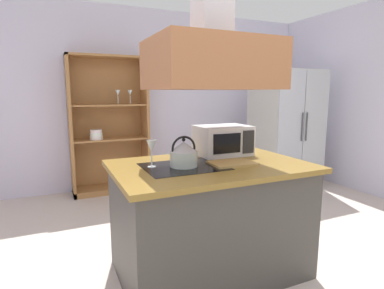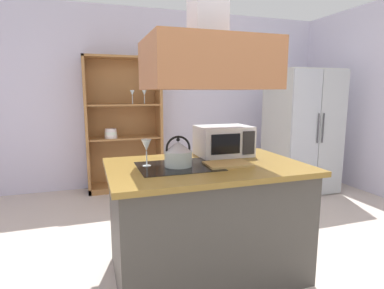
{
  "view_description": "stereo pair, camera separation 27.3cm",
  "coord_description": "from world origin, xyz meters",
  "px_view_note": "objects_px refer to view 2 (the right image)",
  "views": [
    {
      "loc": [
        -1.17,
        -1.84,
        1.45
      ],
      "look_at": [
        -0.06,
        0.62,
        1.0
      ],
      "focal_mm": 29.23,
      "sensor_mm": 36.0,
      "label": 1
    },
    {
      "loc": [
        -0.92,
        -1.94,
        1.45
      ],
      "look_at": [
        -0.06,
        0.62,
        1.0
      ],
      "focal_mm": 29.23,
      "sensor_mm": 36.0,
      "label": 2
    }
  ],
  "objects_px": {
    "dish_cabinet": "(124,132)",
    "wine_glass_on_counter": "(146,146)",
    "kettle": "(178,154)",
    "microwave": "(223,141)",
    "refrigerator": "(302,131)",
    "cutting_board": "(228,164)"
  },
  "relations": [
    {
      "from": "microwave",
      "to": "wine_glass_on_counter",
      "type": "height_order",
      "value": "microwave"
    },
    {
      "from": "wine_glass_on_counter",
      "to": "cutting_board",
      "type": "bearing_deg",
      "value": -15.14
    },
    {
      "from": "refrigerator",
      "to": "kettle",
      "type": "distance_m",
      "value": 2.84
    },
    {
      "from": "dish_cabinet",
      "to": "microwave",
      "type": "relative_size",
      "value": 4.25
    },
    {
      "from": "cutting_board",
      "to": "kettle",
      "type": "bearing_deg",
      "value": 167.61
    },
    {
      "from": "kettle",
      "to": "microwave",
      "type": "xyz_separation_m",
      "value": [
        0.5,
        0.28,
        0.03
      ]
    },
    {
      "from": "kettle",
      "to": "microwave",
      "type": "relative_size",
      "value": 0.5
    },
    {
      "from": "microwave",
      "to": "wine_glass_on_counter",
      "type": "distance_m",
      "value": 0.75
    },
    {
      "from": "dish_cabinet",
      "to": "wine_glass_on_counter",
      "type": "bearing_deg",
      "value": -92.24
    },
    {
      "from": "dish_cabinet",
      "to": "wine_glass_on_counter",
      "type": "xyz_separation_m",
      "value": [
        -0.1,
        -2.43,
        0.18
      ]
    },
    {
      "from": "kettle",
      "to": "dish_cabinet",
      "type": "bearing_deg",
      "value": 92.94
    },
    {
      "from": "wine_glass_on_counter",
      "to": "dish_cabinet",
      "type": "bearing_deg",
      "value": 87.76
    },
    {
      "from": "kettle",
      "to": "microwave",
      "type": "bearing_deg",
      "value": 29.76
    },
    {
      "from": "refrigerator",
      "to": "kettle",
      "type": "xyz_separation_m",
      "value": [
        -2.35,
        -1.6,
        0.11
      ]
    },
    {
      "from": "microwave",
      "to": "refrigerator",
      "type": "bearing_deg",
      "value": 35.46
    },
    {
      "from": "dish_cabinet",
      "to": "cutting_board",
      "type": "distance_m",
      "value": 2.64
    },
    {
      "from": "kettle",
      "to": "wine_glass_on_counter",
      "type": "xyz_separation_m",
      "value": [
        -0.22,
        0.08,
        0.05
      ]
    },
    {
      "from": "refrigerator",
      "to": "kettle",
      "type": "relative_size",
      "value": 7.67
    },
    {
      "from": "dish_cabinet",
      "to": "wine_glass_on_counter",
      "type": "relative_size",
      "value": 9.5
    },
    {
      "from": "dish_cabinet",
      "to": "cutting_board",
      "type": "xyz_separation_m",
      "value": [
        0.5,
        -2.59,
        0.04
      ]
    },
    {
      "from": "kettle",
      "to": "wine_glass_on_counter",
      "type": "distance_m",
      "value": 0.24
    },
    {
      "from": "kettle",
      "to": "microwave",
      "type": "distance_m",
      "value": 0.57
    }
  ]
}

